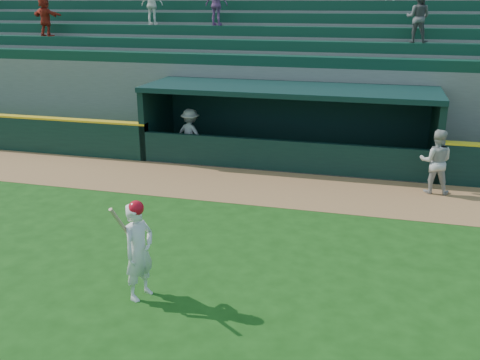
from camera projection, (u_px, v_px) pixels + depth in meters
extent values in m
plane|color=#174310|center=(220.00, 265.00, 10.78)|extent=(120.00, 120.00, 0.00)
cube|color=#98683D|center=(270.00, 187.00, 15.27)|extent=(40.00, 3.00, 0.01)
imported|color=#AAA9A4|center=(436.00, 162.00, 14.61)|extent=(0.91, 0.73, 1.79)
imported|color=#989893|center=(191.00, 134.00, 17.81)|extent=(1.23, 0.93, 1.70)
cube|color=slate|center=(287.00, 160.00, 17.83)|extent=(9.00, 2.60, 0.04)
cube|color=black|center=(157.00, 119.00, 18.59)|extent=(0.20, 2.60, 2.30)
cube|color=black|center=(436.00, 136.00, 16.35)|extent=(0.20, 2.60, 2.30)
cube|color=black|center=(294.00, 119.00, 18.66)|extent=(9.40, 0.20, 2.30)
cube|color=black|center=(289.00, 89.00, 17.08)|extent=(9.40, 2.80, 0.16)
cube|color=black|center=(280.00, 156.00, 16.56)|extent=(9.00, 0.16, 1.00)
cube|color=brown|center=(291.00, 147.00, 18.49)|extent=(8.40, 0.45, 0.10)
cube|color=slate|center=(297.00, 108.00, 19.05)|extent=(34.00, 0.85, 2.91)
cube|color=#0F3828|center=(298.00, 61.00, 18.41)|extent=(34.00, 0.60, 0.36)
cube|color=slate|center=(301.00, 97.00, 19.75)|extent=(34.00, 0.85, 3.36)
cube|color=#0F3828|center=(302.00, 46.00, 19.05)|extent=(34.00, 0.60, 0.36)
cube|color=slate|center=(304.00, 88.00, 20.46)|extent=(34.00, 0.85, 3.81)
cube|color=#0F3828|center=(306.00, 32.00, 19.69)|extent=(34.00, 0.60, 0.36)
cube|color=slate|center=(308.00, 79.00, 21.17)|extent=(34.00, 0.85, 4.26)
cube|color=#0F3828|center=(310.00, 18.00, 20.32)|extent=(34.00, 0.60, 0.36)
cube|color=slate|center=(311.00, 71.00, 21.87)|extent=(34.00, 0.85, 4.71)
cube|color=#0F3828|center=(313.00, 6.00, 20.96)|extent=(34.00, 0.60, 0.36)
cube|color=slate|center=(314.00, 63.00, 22.58)|extent=(34.00, 0.85, 5.16)
cube|color=slate|center=(317.00, 56.00, 23.29)|extent=(34.00, 0.85, 5.61)
cube|color=slate|center=(318.00, 54.00, 23.81)|extent=(34.50, 0.30, 5.61)
imported|color=white|center=(152.00, 5.00, 20.89)|extent=(0.89, 0.38, 1.52)
imported|color=#A02518|center=(45.00, 16.00, 21.29)|extent=(1.47, 0.75, 1.52)
imported|color=#484848|center=(418.00, 18.00, 17.81)|extent=(0.91, 0.77, 1.64)
imported|color=#925796|center=(217.00, 5.00, 20.24)|extent=(0.93, 0.46, 1.52)
imported|color=silver|center=(139.00, 252.00, 9.38)|extent=(0.62, 0.75, 1.78)
sphere|color=red|center=(136.00, 208.00, 9.12)|extent=(0.27, 0.27, 0.27)
cylinder|color=tan|center=(121.00, 224.00, 9.03)|extent=(0.20, 0.51, 0.76)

